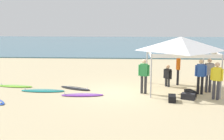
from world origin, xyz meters
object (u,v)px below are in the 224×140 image
object	(u,v)px
surfboard_purple	(82,95)
gear_bag_near_tent	(190,93)
surfboard_lime	(15,86)
person_yellow	(217,78)
person_blue	(201,74)
gear_bag_on_sand	(188,96)
canopy_tent	(181,44)
person_orange	(178,67)
surfboard_teal	(43,91)
person_grey	(209,73)
person_black	(168,75)
surfboard_black	(75,88)
gear_bag_by_pole	(172,98)
person_green	(144,74)

from	to	relation	value
surfboard_purple	gear_bag_near_tent	xyz separation A→B (m)	(5.16, 0.24, 0.10)
surfboard_lime	person_yellow	world-z (taller)	person_yellow
person_blue	gear_bag_on_sand	size ratio (longest dim) A/B	2.85
canopy_tent	person_yellow	world-z (taller)	canopy_tent
person_orange	gear_bag_near_tent	distance (m)	2.54
surfboard_teal	gear_bag_on_sand	xyz separation A→B (m)	(7.08, -1.03, 0.10)
surfboard_lime	person_grey	size ratio (longest dim) A/B	1.18
canopy_tent	person_black	size ratio (longest dim) A/B	2.74
person_black	gear_bag_on_sand	world-z (taller)	person_black
surfboard_purple	person_orange	distance (m)	5.69
person_blue	person_black	size ratio (longest dim) A/B	1.43
canopy_tent	surfboard_teal	distance (m)	7.40
surfboard_black	gear_bag_by_pole	size ratio (longest dim) A/B	3.13
surfboard_purple	person_blue	distance (m)	5.81
surfboard_teal	surfboard_purple	distance (m)	2.25
surfboard_lime	person_black	bearing A→B (deg)	3.83
gear_bag_near_tent	gear_bag_on_sand	size ratio (longest dim) A/B	1.00
surfboard_teal	surfboard_lime	world-z (taller)	same
canopy_tent	surfboard_black	bearing A→B (deg)	-178.61
surfboard_lime	gear_bag_by_pole	size ratio (longest dim) A/B	3.37
person_black	gear_bag_by_pole	bearing A→B (deg)	-93.35
gear_bag_by_pole	gear_bag_on_sand	xyz separation A→B (m)	(0.78, 0.37, 0.00)
surfboard_black	person_grey	bearing A→B (deg)	-2.35
surfboard_black	person_yellow	distance (m)	7.00
person_grey	surfboard_teal	bearing A→B (deg)	-177.72
surfboard_teal	person_grey	world-z (taller)	person_grey
canopy_tent	person_blue	bearing A→B (deg)	-42.94
gear_bag_by_pole	person_orange	bearing A→B (deg)	76.51
person_grey	person_black	xyz separation A→B (m)	(-1.87, 1.11, -0.33)
surfboard_black	person_grey	distance (m)	6.84
person_orange	person_yellow	bearing A→B (deg)	-67.18
person_grey	gear_bag_by_pole	distance (m)	2.81
person_grey	gear_bag_near_tent	distance (m)	1.56
surfboard_black	canopy_tent	bearing A→B (deg)	1.39
person_black	gear_bag_near_tent	bearing A→B (deg)	-66.41
person_orange	person_grey	distance (m)	2.02
person_yellow	gear_bag_on_sand	world-z (taller)	person_yellow
surfboard_black	person_black	bearing A→B (deg)	9.66
surfboard_lime	person_blue	distance (m)	9.75
surfboard_lime	person_green	xyz separation A→B (m)	(6.92, -0.98, 0.95)
surfboard_purple	surfboard_lime	xyz separation A→B (m)	(-3.96, 1.59, 0.00)
gear_bag_by_pole	canopy_tent	bearing A→B (deg)	72.52
surfboard_purple	person_grey	bearing A→B (deg)	9.44
gear_bag_on_sand	gear_bag_by_pole	bearing A→B (deg)	-154.58
person_black	gear_bag_on_sand	bearing A→B (deg)	-76.08
person_orange	gear_bag_near_tent	size ratio (longest dim) A/B	2.85
surfboard_lime	person_black	world-z (taller)	person_black
person_green	gear_bag_on_sand	size ratio (longest dim) A/B	2.85
surfboard_teal	person_grey	distance (m)	8.39
surfboard_teal	surfboard_purple	world-z (taller)	same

